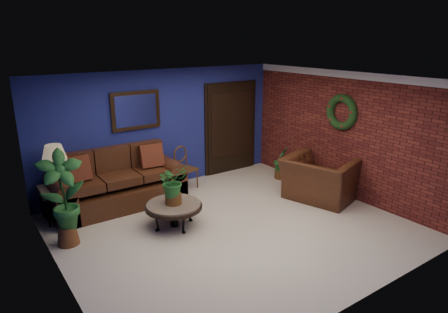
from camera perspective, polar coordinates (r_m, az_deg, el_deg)
floor at (r=6.94m, az=1.21°, el=-10.06°), size 5.50×5.50×0.00m
wall_back at (r=8.55m, az=-8.69°, el=3.87°), size 5.50×0.04×2.50m
wall_left at (r=5.41m, az=-23.02°, el=-5.01°), size 0.04×5.00×2.50m
wall_right_brick at (r=8.34m, az=16.72°, el=3.03°), size 0.04×5.00×2.50m
ceiling at (r=6.22m, az=1.36°, el=10.94°), size 5.50×5.00×0.02m
crown_molding at (r=8.13m, az=17.30°, el=11.10°), size 0.03×5.00×0.14m
wall_mirror at (r=8.18m, az=-12.49°, el=6.45°), size 1.02×0.06×0.77m
closet_door at (r=9.45m, az=0.98°, el=4.06°), size 1.44×0.06×2.18m
wreath at (r=8.24m, az=16.45°, el=6.09°), size 0.16×0.72×0.72m
sofa at (r=7.98m, az=-15.12°, el=-4.14°), size 2.46×1.06×1.11m
coffee_table at (r=6.88m, az=-7.20°, el=-7.12°), size 0.97×0.97×0.42m
end_table at (r=7.65m, az=-22.48°, el=-5.01°), size 0.66×0.66×0.60m
table_lamp at (r=7.46m, az=-23.01°, el=-0.59°), size 0.44×0.44×0.74m
side_chair at (r=8.53m, az=-5.76°, el=-1.17°), size 0.47×0.47×0.91m
armchair at (r=8.14m, az=13.51°, el=-3.11°), size 1.48×1.59×0.86m
coffee_plant at (r=6.72m, az=-7.33°, el=-3.77°), size 0.52×0.46×0.68m
floor_plant at (r=9.17m, az=8.11°, el=-0.87°), size 0.33×0.27×0.75m
tall_plant at (r=6.55m, az=-22.02°, el=-5.14°), size 0.73×0.54×1.53m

